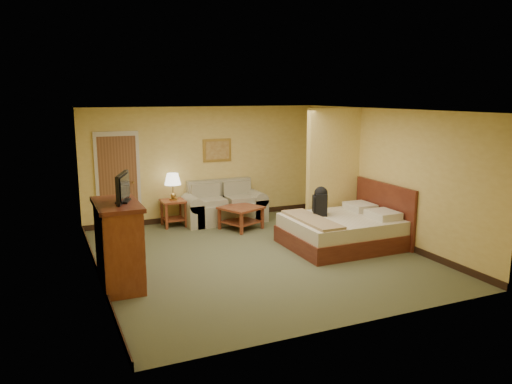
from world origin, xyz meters
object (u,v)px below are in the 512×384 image
coffee_table (241,213)px  dresser (119,244)px  loveseat (224,209)px  bed (345,230)px

coffee_table → dresser: bearing=-141.7°
loveseat → bed: size_ratio=0.88×
loveseat → bed: 3.07m
bed → dresser: bearing=-175.1°
loveseat → bed: (1.51, -2.68, 0.01)m
bed → coffee_table: bearing=125.8°
loveseat → coffee_table: loveseat is taller
coffee_table → dresser: (-2.90, -2.30, 0.30)m
loveseat → coffee_table: size_ratio=1.83×
loveseat → bed: bed is taller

